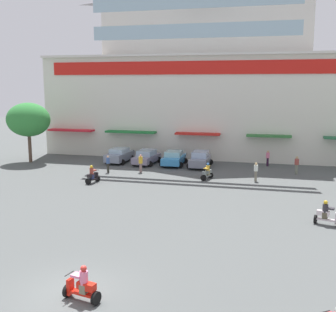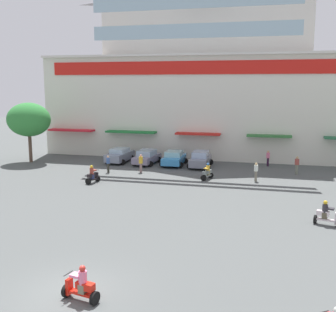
# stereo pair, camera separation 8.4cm
# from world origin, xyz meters

# --- Properties ---
(ground_plane) EXTENTS (128.00, 128.00, 0.00)m
(ground_plane) POSITION_xyz_m (0.00, 13.00, 0.00)
(ground_plane) COLOR #4F5252
(colonial_building) EXTENTS (36.46, 14.61, 20.81)m
(colonial_building) POSITION_xyz_m (-0.00, 35.30, 9.01)
(colonial_building) COLOR silver
(colonial_building) RESTS_ON ground
(plaza_tree_0) EXTENTS (4.65, 3.97, 6.29)m
(plaza_tree_0) POSITION_xyz_m (-17.14, 24.71, 4.51)
(plaza_tree_0) COLOR brown
(plaza_tree_0) RESTS_ON ground
(parked_car_0) EXTENTS (2.57, 4.15, 1.51)m
(parked_car_0) POSITION_xyz_m (-7.90, 26.83, 0.77)
(parked_car_0) COLOR gray
(parked_car_0) RESTS_ON ground
(parked_car_1) EXTENTS (2.58, 4.26, 1.48)m
(parked_car_1) POSITION_xyz_m (-4.86, 26.66, 0.74)
(parked_car_1) COLOR gray
(parked_car_1) RESTS_ON ground
(parked_car_2) EXTENTS (2.49, 3.95, 1.48)m
(parked_car_2) POSITION_xyz_m (-1.96, 26.64, 0.75)
(parked_car_2) COLOR #3486C8
(parked_car_2) RESTS_ON ground
(parked_car_3) EXTENTS (2.37, 4.23, 1.60)m
(parked_car_3) POSITION_xyz_m (0.80, 26.47, 0.79)
(parked_car_3) COLOR slate
(parked_car_3) RESTS_ON ground
(scooter_rider_0) EXTENTS (1.51, 0.87, 1.49)m
(scooter_rider_0) POSITION_xyz_m (10.94, 11.12, 0.62)
(scooter_rider_0) COLOR black
(scooter_rider_0) RESTS_ON ground
(scooter_rider_2) EXTENTS (1.56, 0.82, 1.47)m
(scooter_rider_2) POSITION_xyz_m (0.76, -0.41, 0.60)
(scooter_rider_2) COLOR black
(scooter_rider_2) RESTS_ON ground
(scooter_rider_4) EXTENTS (0.82, 1.50, 1.54)m
(scooter_rider_4) POSITION_xyz_m (-6.83, 17.53, 0.63)
(scooter_rider_4) COLOR black
(scooter_rider_4) RESTS_ON ground
(scooter_rider_7) EXTENTS (0.97, 1.49, 1.47)m
(scooter_rider_7) POSITION_xyz_m (2.31, 21.19, 0.60)
(scooter_rider_7) COLOR black
(scooter_rider_7) RESTS_ON ground
(pedestrian_0) EXTENTS (0.47, 0.47, 1.61)m
(pedestrian_0) POSITION_xyz_m (-7.13, 21.75, 0.92)
(pedestrian_0) COLOR #292922
(pedestrian_0) RESTS_ON ground
(pedestrian_1) EXTENTS (0.53, 0.53, 1.71)m
(pedestrian_1) POSITION_xyz_m (-4.20, 22.59, 0.97)
(pedestrian_1) COLOR #7D635E
(pedestrian_1) RESTS_ON ground
(pedestrian_2) EXTENTS (0.42, 0.42, 1.67)m
(pedestrian_2) POSITION_xyz_m (9.97, 25.28, 0.94)
(pedestrian_2) COLOR slate
(pedestrian_2) RESTS_ON ground
(pedestrian_3) EXTENTS (0.47, 0.47, 1.63)m
(pedestrian_3) POSITION_xyz_m (6.44, 21.52, 0.93)
(pedestrian_3) COLOR slate
(pedestrian_3) RESTS_ON ground
(pedestrian_4) EXTENTS (0.38, 0.38, 1.60)m
(pedestrian_4) POSITION_xyz_m (7.35, 28.51, 0.91)
(pedestrian_4) COLOR #291329
(pedestrian_4) RESTS_ON ground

